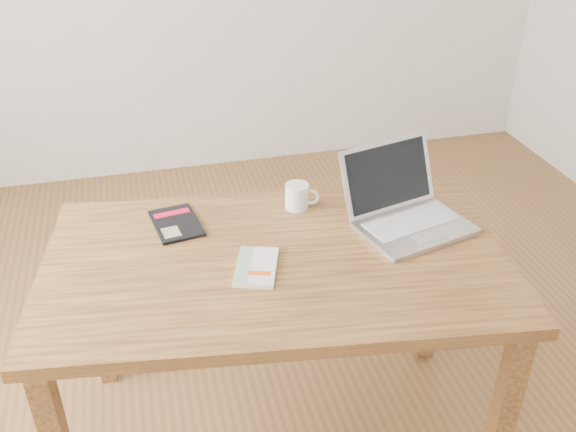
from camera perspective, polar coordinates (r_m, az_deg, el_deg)
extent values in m
plane|color=brown|center=(2.52, 2.09, -15.24)|extent=(4.00, 4.00, 0.00)
cube|color=brown|center=(1.90, -1.02, -4.21)|extent=(1.46, 0.96, 0.04)
cube|color=brown|center=(2.05, 18.48, -16.86)|extent=(0.07, 0.07, 0.71)
cube|color=brown|center=(2.43, -16.63, -7.66)|extent=(0.07, 0.07, 0.71)
cube|color=brown|center=(2.50, 12.78, -5.81)|extent=(0.07, 0.07, 0.71)
cube|color=silver|center=(1.84, -2.82, -4.56)|extent=(0.17, 0.21, 0.01)
cube|color=white|center=(1.84, -2.82, -4.54)|extent=(0.16, 0.21, 0.02)
cube|color=gray|center=(1.84, -3.98, -4.28)|extent=(0.09, 0.18, 0.00)
cube|color=#DB3F0F|center=(1.80, -2.54, -5.10)|extent=(0.06, 0.04, 0.00)
cube|color=black|center=(2.07, -9.89, -0.64)|extent=(0.17, 0.22, 0.01)
cube|color=red|center=(2.11, -10.30, 0.25)|extent=(0.12, 0.05, 0.00)
cube|color=gray|center=(2.01, -10.35, -1.42)|extent=(0.06, 0.07, 0.00)
cube|color=silver|center=(2.05, 11.24, -1.04)|extent=(0.39, 0.31, 0.02)
cube|color=silver|center=(2.06, 10.78, -0.47)|extent=(0.31, 0.19, 0.00)
cube|color=#BCBCC1|center=(2.00, 12.52, -1.78)|extent=(0.11, 0.08, 0.00)
cube|color=silver|center=(2.10, 8.86, 3.58)|extent=(0.35, 0.17, 0.21)
cube|color=black|center=(2.09, 8.94, 3.57)|extent=(0.31, 0.15, 0.19)
cylinder|color=white|center=(2.11, 0.80, 1.77)|extent=(0.08, 0.08, 0.08)
cylinder|color=black|center=(2.09, 0.80, 2.68)|extent=(0.06, 0.06, 0.01)
torus|color=white|center=(2.11, 2.02, 1.70)|extent=(0.06, 0.03, 0.06)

